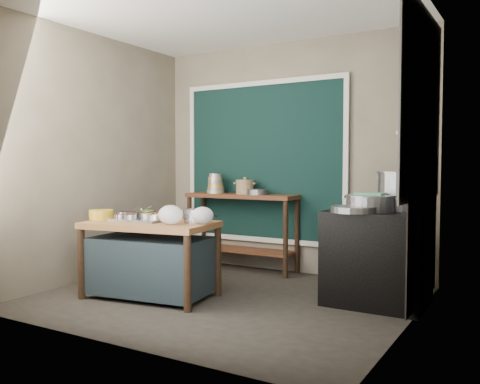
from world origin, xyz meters
The scene contains 31 objects.
floor centered at (0.00, 0.00, -0.01)m, with size 3.50×3.00×0.02m, color #29251F.
back_wall centered at (0.00, 1.51, 1.40)m, with size 3.50×0.02×2.80m, color gray.
left_wall centered at (-1.76, 0.00, 1.40)m, with size 0.02×3.00×2.80m, color gray.
right_wall centered at (1.76, 0.00, 1.40)m, with size 0.02×3.00×2.80m, color gray.
ceiling centered at (0.00, 0.00, 2.81)m, with size 3.50×3.00×0.02m, color gray.
curtain_panel centered at (-0.35, 1.47, 1.35)m, with size 2.10×0.02×1.90m, color black.
curtain_frame centered at (-0.35, 1.46, 1.35)m, with size 2.22×0.03×2.02m, color beige, non-canonical shape.
tile_panel centered at (1.74, 0.55, 1.85)m, with size 0.02×1.70×1.70m, color #B2B2AA.
soot_patch centered at (1.74, 0.65, 0.70)m, with size 0.01×1.30×1.30m, color black.
wall_shelf centered at (1.63, 0.85, 1.60)m, with size 0.22×0.70×0.03m, color beige.
prep_table centered at (-0.65, -0.33, 0.38)m, with size 1.25×0.72×0.75m, color brown.
back_counter centered at (-0.55, 1.28, 0.47)m, with size 1.45×0.40×0.95m, color #5C2F1A.
stove_block centered at (1.35, 0.55, 0.42)m, with size 0.90×0.68×0.85m, color black.
stove_top centered at (1.35, 0.55, 0.86)m, with size 0.92×0.69×0.03m, color black.
condiment_tray centered at (-0.79, -0.29, 0.76)m, with size 0.55×0.39×0.02m, color gray.
condiment_bowls centered at (-0.82, -0.27, 0.80)m, with size 0.56×0.45×0.06m.
yellow_basin centered at (-1.25, -0.39, 0.80)m, with size 0.25×0.25×0.09m, color #BE8022.
saucepan centered at (-0.21, -0.17, 0.82)m, with size 0.24×0.24×0.13m, color gray, non-canonical shape.
plastic_bag_a centered at (-0.33, -0.41, 0.84)m, with size 0.24×0.21×0.18m, color white.
plastic_bag_b centered at (-0.10, -0.22, 0.83)m, with size 0.22×0.19×0.16m, color white.
bowl_stack centered at (-0.91, 1.25, 1.06)m, with size 0.22×0.22×0.25m.
utensil_cup centered at (-0.91, 1.23, 0.99)m, with size 0.14×0.14×0.09m, color gray.
ceramic_crock centered at (-0.49, 1.26, 1.03)m, with size 0.24×0.24×0.16m, color olive, non-canonical shape.
wide_bowl centered at (-0.31, 1.25, 0.98)m, with size 0.26×0.26×0.07m, color gray.
stock_pot centered at (1.52, 0.76, 1.06)m, with size 0.47×0.47×0.37m, color gray, non-canonical shape.
pot_lid centered at (1.65, 0.49, 1.12)m, with size 0.48×0.48×0.02m, color gray.
steamer centered at (1.30, 0.49, 0.96)m, with size 0.47×0.47×0.15m, color gray, non-canonical shape.
green_cloth centered at (1.30, 0.49, 1.04)m, with size 0.26×0.20×0.02m, color #63AE87.
shallow_pan centered at (1.20, 0.31, 0.91)m, with size 0.42×0.42×0.05m, color gray.
shelf_bowl_stack centered at (1.63, 0.79, 1.67)m, with size 0.15×0.15×0.12m.
shelf_bowl_green centered at (1.63, 1.07, 1.64)m, with size 0.13×0.13×0.05m, color gray.
Camera 1 is at (2.65, -4.16, 1.30)m, focal length 38.00 mm.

